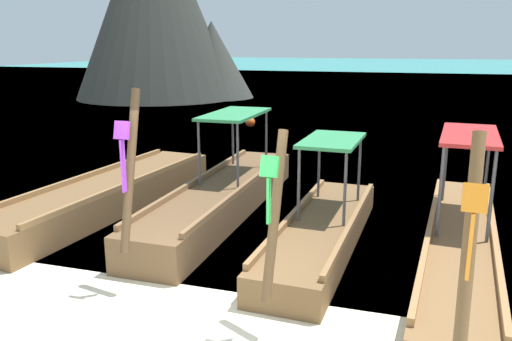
# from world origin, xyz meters

# --- Properties ---
(ground) EXTENTS (120.00, 120.00, 0.00)m
(ground) POSITION_xyz_m (0.00, 0.00, 0.00)
(ground) COLOR beige
(sea_water) EXTENTS (120.00, 120.00, 0.00)m
(sea_water) POSITION_xyz_m (0.00, 61.20, 0.00)
(sea_water) COLOR teal
(sea_water) RESTS_ON ground
(longtail_boat_yellow_ribbon) EXTENTS (1.86, 6.84, 2.71)m
(longtail_boat_yellow_ribbon) POSITION_xyz_m (-3.47, 3.92, 0.31)
(longtail_boat_yellow_ribbon) COLOR brown
(longtail_boat_yellow_ribbon) RESTS_ON ground
(longtail_boat_violet_ribbon) EXTENTS (1.21, 6.97, 2.80)m
(longtail_boat_violet_ribbon) POSITION_xyz_m (-1.09, 4.37, 0.37)
(longtail_boat_violet_ribbon) COLOR brown
(longtail_boat_violet_ribbon) RESTS_ON ground
(longtail_boat_green_ribbon) EXTENTS (1.32, 5.57, 2.40)m
(longtail_boat_green_ribbon) POSITION_xyz_m (1.16, 3.21, 0.31)
(longtail_boat_green_ribbon) COLOR brown
(longtail_boat_green_ribbon) RESTS_ON ground
(longtail_boat_orange_ribbon) EXTENTS (1.53, 7.18, 2.64)m
(longtail_boat_orange_ribbon) POSITION_xyz_m (3.35, 3.02, 0.34)
(longtail_boat_orange_ribbon) COLOR brown
(longtail_boat_orange_ribbon) RESTS_ON ground
(karst_rock) EXTENTS (11.05, 10.12, 12.40)m
(karst_rock) POSITION_xyz_m (-13.06, 25.19, 5.86)
(karst_rock) COLOR #2D302B
(karst_rock) RESTS_ON ground
(mooring_buoy_far) EXTENTS (0.41, 0.41, 0.41)m
(mooring_buoy_far) POSITION_xyz_m (-3.96, 15.18, 0.21)
(mooring_buoy_far) COLOR #EA5119
(mooring_buoy_far) RESTS_ON sea_water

